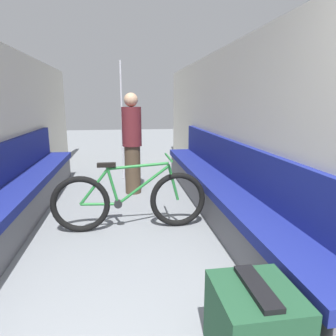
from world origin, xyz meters
The scene contains 7 objects.
wall_right centered at (1.48, 2.99, 1.08)m, with size 0.10×9.18×2.16m, color beige.
bench_seat_row_left centered at (-1.23, 2.88, 0.31)m, with size 0.46×4.87×0.95m.
bench_seat_row_right centered at (1.23, 2.88, 0.31)m, with size 0.46×4.87×0.95m.
bicycle centered at (0.09, 2.58, 0.34)m, with size 1.74×0.46×0.84m.
grab_pole_near centered at (0.03, 4.93, 1.04)m, with size 0.08×0.08×2.14m.
passenger_standing centered at (0.17, 3.98, 0.80)m, with size 0.30×0.30×1.56m.
luggage_bag centered at (0.72, 0.66, 0.23)m, with size 0.44×0.46×0.49m.
Camera 1 is at (0.04, -0.66, 1.44)m, focal length 32.00 mm.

